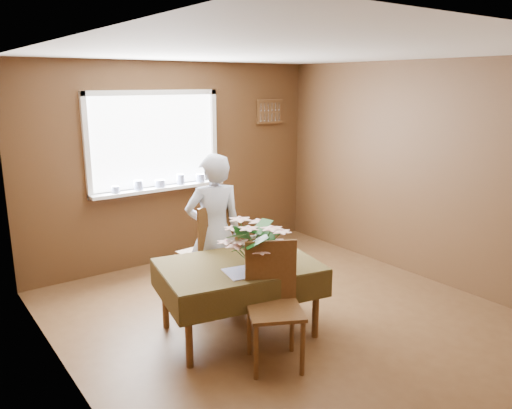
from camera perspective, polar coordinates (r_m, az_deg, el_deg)
floor at (r=4.98m, az=3.83°, el=-13.05°), size 4.50×4.50×0.00m
ceiling at (r=4.46m, az=4.37°, el=16.99°), size 4.50×4.50×0.00m
wall_back at (r=6.41m, az=-9.03°, el=4.67°), size 4.00×0.00×4.00m
wall_left at (r=3.64m, az=-20.78°, el=-3.04°), size 0.00×4.50×4.50m
wall_right at (r=6.02m, az=18.82°, el=3.52°), size 0.00×4.50×4.50m
window_assembly at (r=6.22m, az=-11.24°, el=5.27°), size 1.72×0.20×1.22m
spoon_rack at (r=7.09m, az=1.55°, el=10.57°), size 0.44×0.05×0.33m
dining_table at (r=4.52m, az=-1.99°, el=-7.70°), size 1.54×1.20×0.68m
chair_far at (r=5.18m, az=-5.23°, el=-5.15°), size 0.50×0.50×1.07m
chair_near at (r=4.12m, az=1.97°, el=-10.70°), size 0.58×0.58×1.00m
seated_woman at (r=5.02m, az=-4.83°, el=-3.12°), size 0.66×0.51×1.59m
flower_bouquet at (r=4.21m, az=-0.49°, el=-4.12°), size 0.50×0.50×0.43m
side_plate at (r=4.73m, az=2.58°, el=-5.63°), size 0.32×0.32×0.01m
table_knife at (r=4.43m, az=0.59°, el=-6.93°), size 0.04×0.23×0.00m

